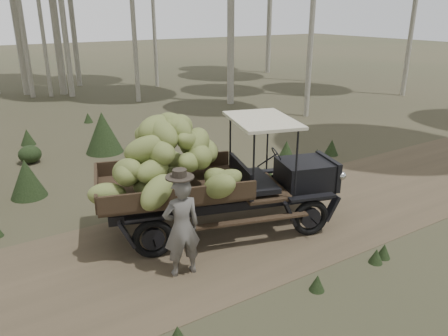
% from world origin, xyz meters
% --- Properties ---
extents(ground, '(120.00, 120.00, 0.00)m').
position_xyz_m(ground, '(0.00, 0.00, 0.00)').
color(ground, '#473D2B').
rests_on(ground, ground).
extents(dirt_track, '(70.00, 4.00, 0.01)m').
position_xyz_m(dirt_track, '(0.00, 0.00, 0.00)').
color(dirt_track, brown).
rests_on(dirt_track, ground).
extents(banana_truck, '(5.59, 3.17, 2.71)m').
position_xyz_m(banana_truck, '(0.17, 0.55, 1.60)').
color(banana_truck, black).
rests_on(banana_truck, ground).
extents(farmer, '(0.73, 0.55, 2.03)m').
position_xyz_m(farmer, '(-0.73, -0.73, 0.96)').
color(farmer, '#5E5A56').
rests_on(farmer, ground).
extents(undergrowth, '(22.56, 23.33, 1.38)m').
position_xyz_m(undergrowth, '(-1.12, -2.77, 0.54)').
color(undergrowth, '#233319').
rests_on(undergrowth, ground).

